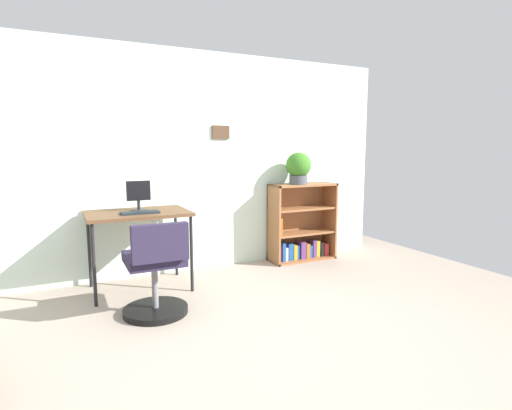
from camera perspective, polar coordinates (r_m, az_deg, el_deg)
name	(u,v)px	position (r m, az deg, el deg)	size (l,w,h in m)	color
ground_plane	(261,363)	(2.72, 0.75, -21.39)	(6.24, 6.24, 0.00)	#A19283
wall_back	(170,163)	(4.40, -11.99, 5.78)	(5.20, 0.12, 2.36)	silver
desk	(138,218)	(3.94, -16.28, -1.83)	(0.92, 0.63, 0.75)	brown
monitor	(139,195)	(3.98, -16.21, 1.30)	(0.22, 0.15, 0.28)	#262628
keyboard	(140,213)	(3.82, -16.02, -1.03)	(0.34, 0.14, 0.02)	black
office_chair	(156,275)	(3.35, -13.91, -9.52)	(0.52, 0.55, 0.78)	black
bookshelf_low	(300,227)	(4.91, 6.23, -3.10)	(0.81, 0.30, 0.92)	#935D37
potted_plant_on_shelf	(298,167)	(4.74, 6.00, 5.29)	(0.29, 0.29, 0.37)	#474C51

